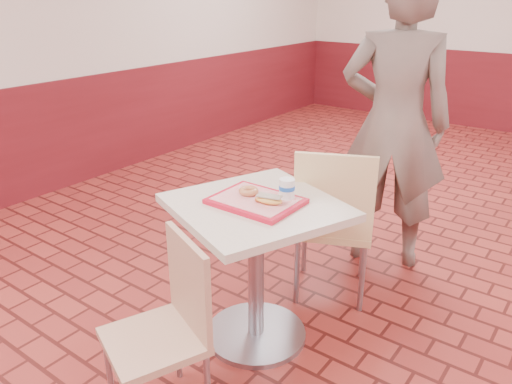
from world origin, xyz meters
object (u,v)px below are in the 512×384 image
Objects in this scene: long_john_donut at (269,200)px; serving_tray at (256,201)px; ring_donut at (249,191)px; chair_main_front at (168,322)px; chair_main_back at (333,218)px; main_table at (256,250)px; paper_cup at (287,188)px; customer at (394,124)px.

serving_tray is at bearing 171.08° from long_john_donut.
ring_donut is (-0.06, 0.03, 0.03)m from serving_tray.
chair_main_back is (0.14, 1.20, 0.07)m from chair_main_front.
paper_cup is (0.11, 0.10, 0.33)m from main_table.
chair_main_front is 2.00× the size of serving_tray.
chair_main_front is 1.21m from chair_main_back.
long_john_donut is (0.15, -0.04, 0.00)m from ring_donut.
chair_main_front is at bearing -98.05° from long_john_donut.
chair_main_back reaches higher than serving_tray.
main_table is 0.59m from chair_main_back.
long_john_donut is at bearing 65.56° from customer.
customer reaches higher than chair_main_back.
chair_main_back is 9.83× the size of paper_cup.
main_table is 0.96× the size of chair_main_front.
customer is at bearing 85.40° from long_john_donut.
long_john_donut is 1.49× the size of paper_cup.
chair_main_front is 1.94m from customer.
long_john_donut reaches higher than main_table.
chair_main_front is at bearing -90.19° from main_table.
paper_cup is at bearing 21.99° from ring_donut.
serving_tray reaches higher than main_table.
customer reaches higher than serving_tray.
paper_cup is (0.03, 0.11, 0.03)m from long_john_donut.
paper_cup is (0.12, 0.72, 0.41)m from chair_main_front.
ring_donut reaches higher than serving_tray.
chair_main_front is 0.43× the size of customer.
customer is at bearing 81.52° from main_table.
serving_tray is at bearing 26.57° from main_table.
chair_main_back is at bearing 105.89° from chair_main_front.
serving_tray is 0.07m from ring_donut.
chair_main_back reaches higher than long_john_donut.
chair_main_front is at bearing 59.01° from chair_main_back.
chair_main_back is 0.65m from serving_tray.
customer reaches higher than main_table.
chair_main_back is at bearing 76.99° from serving_tray.
serving_tray is 4.26× the size of paper_cup.
ring_donut is (-0.25, -1.21, -0.13)m from customer.
chair_main_front reaches higher than main_table.
main_table is at bearing -21.42° from ring_donut.
chair_main_back is 0.50× the size of customer.
long_john_donut is at bearing -8.92° from main_table.
chair_main_front is 0.87× the size of chair_main_back.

